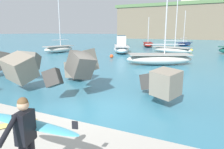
# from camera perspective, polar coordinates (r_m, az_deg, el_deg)

# --- Properties ---
(ground_plane) EXTENTS (400.00, 400.00, 0.00)m
(ground_plane) POSITION_cam_1_polar(r_m,az_deg,el_deg) (8.86, -5.45, -9.10)
(ground_plane) COLOR teal
(breakwater_jetty) EXTENTS (32.40, 6.70, 2.34)m
(breakwater_jetty) POSITION_cam_1_polar(r_m,az_deg,el_deg) (11.28, -11.76, 0.76)
(breakwater_jetty) COLOR gray
(breakwater_jetty) RESTS_ON ground
(surfer_with_board) EXTENTS (2.12, 1.36, 1.78)m
(surfer_with_board) POSITION_cam_1_polar(r_m,az_deg,el_deg) (4.40, -22.36, -14.57)
(surfer_with_board) COLOR black
(surfer_with_board) RESTS_ON walkway_path
(spare_surfboard) EXTENTS (1.38, 1.88, 0.19)m
(spare_surfboard) POSITION_cam_1_polar(r_m,az_deg,el_deg) (7.42, -27.81, -12.46)
(spare_surfboard) COLOR #E0D166
(spare_surfboard) RESTS_ON walkway_path
(boat_near_centre) EXTENTS (3.54, 5.41, 7.40)m
(boat_near_centre) POSITION_cam_1_polar(r_m,az_deg,el_deg) (47.95, 19.37, 8.07)
(boat_near_centre) COLOR navy
(boat_near_centre) RESTS_ON ground
(boat_mid_left) EXTENTS (3.58, 5.76, 5.86)m
(boat_mid_left) POSITION_cam_1_polar(r_m,az_deg,el_deg) (42.83, 9.89, 8.22)
(boat_mid_left) COLOR maroon
(boat_mid_left) RESTS_ON ground
(boat_mid_centre) EXTENTS (6.52, 4.72, 6.14)m
(boat_mid_centre) POSITION_cam_1_polar(r_m,az_deg,el_deg) (20.24, 12.98, 4.28)
(boat_mid_centre) COLOR beige
(boat_mid_centre) RESTS_ON ground
(boat_mid_right) EXTENTS (4.51, 6.24, 2.56)m
(boat_mid_right) POSITION_cam_1_polar(r_m,az_deg,el_deg) (30.41, 2.61, 7.50)
(boat_mid_right) COLOR white
(boat_mid_right) RESTS_ON ground
(boat_far_left) EXTENTS (2.97, 5.15, 8.33)m
(boat_far_left) POSITION_cam_1_polar(r_m,az_deg,el_deg) (32.00, -14.53, 6.94)
(boat_far_left) COLOR beige
(boat_far_left) RESTS_ON ground
(boat_far_centre) EXTENTS (6.27, 3.42, 7.82)m
(boat_far_centre) POSITION_cam_1_polar(r_m,az_deg,el_deg) (31.59, 16.23, 6.68)
(boat_far_centre) COLOR beige
(boat_far_centre) RESTS_ON ground
(mooring_buoy_inner) EXTENTS (0.44, 0.44, 0.44)m
(mooring_buoy_inner) POSITION_cam_1_polar(r_m,az_deg,el_deg) (24.69, -0.12, 5.11)
(mooring_buoy_inner) COLOR #E54C1E
(mooring_buoy_inner) RESTS_ON ground
(mooring_buoy_middle) EXTENTS (0.44, 0.44, 0.44)m
(mooring_buoy_middle) POSITION_cam_1_polar(r_m,az_deg,el_deg) (34.72, 21.13, 6.30)
(mooring_buoy_middle) COLOR yellow
(mooring_buoy_middle) RESTS_ON ground
(station_building_west) EXTENTS (8.08, 4.76, 4.41)m
(station_building_west) POSITION_cam_1_polar(r_m,az_deg,el_deg) (102.85, 27.85, 17.87)
(station_building_west) COLOR silver
(station_building_west) RESTS_ON headland_bluff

